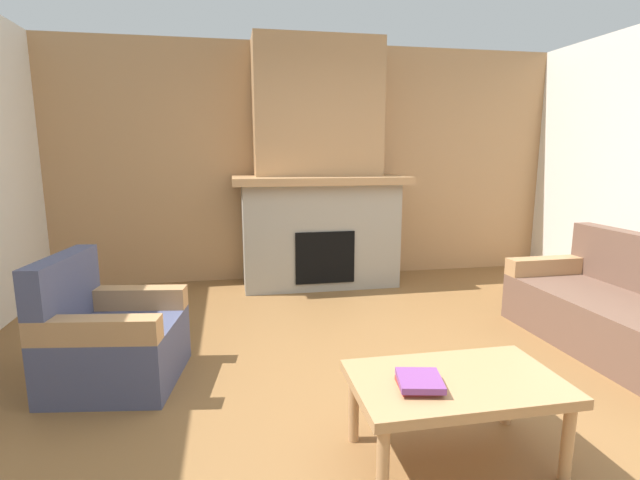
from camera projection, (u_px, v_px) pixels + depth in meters
ground at (395, 394)px, 2.96m from camera, size 9.00×9.00×0.00m
wall_back_wood_panel at (313, 164)px, 5.61m from camera, size 6.00×0.12×2.70m
fireplace at (318, 182)px, 5.28m from camera, size 1.90×0.82×2.70m
couch at (629, 315)px, 3.56m from camera, size 0.87×1.81×0.85m
armchair at (109, 339)px, 3.08m from camera, size 0.86×0.86×0.85m
coffee_table at (456, 389)px, 2.27m from camera, size 1.00×0.60×0.43m
book_stack_near_edge at (419, 382)px, 2.16m from camera, size 0.24×0.25×0.05m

